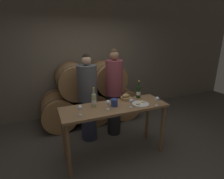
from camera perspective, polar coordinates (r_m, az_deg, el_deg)
ground_plane at (r=3.35m, az=0.83°, el=-20.25°), size 10.00×10.00×0.00m
stone_wall_back at (r=4.61m, az=-9.34°, el=11.63°), size 10.00×0.12×3.20m
barrel_stack at (r=4.27m, az=-6.93°, el=-1.81°), size 2.35×0.90×1.45m
tasting_table at (r=2.93m, az=0.89°, el=-7.94°), size 1.76×0.59×0.93m
person_left at (r=3.41m, az=-7.86°, el=-2.93°), size 0.37×0.37×1.73m
person_right at (r=3.56m, az=0.69°, el=-1.11°), size 0.34×0.34×1.79m
wine_bottle_red at (r=3.24m, az=8.64°, el=-0.81°), size 0.08×0.08×0.33m
wine_bottle_white at (r=2.81m, az=-5.91°, el=-3.60°), size 0.08×0.08×0.33m
blue_crock at (r=2.85m, az=0.75°, el=-4.21°), size 0.12×0.12×0.12m
bread_basket at (r=3.14m, az=4.55°, el=-2.63°), size 0.19×0.19×0.11m
cheese_plate at (r=2.98m, az=9.28°, el=-4.65°), size 0.29×0.29×0.04m
wine_glass_far_left at (r=2.57m, az=-10.49°, el=-5.92°), size 0.07×0.07×0.15m
wine_glass_left at (r=2.72m, az=-1.33°, el=-4.30°), size 0.07×0.07×0.15m
wine_glass_center at (r=2.80m, az=6.31°, el=-3.75°), size 0.07×0.07×0.15m
wine_glass_right at (r=2.96m, az=14.55°, el=-3.05°), size 0.07×0.07×0.15m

